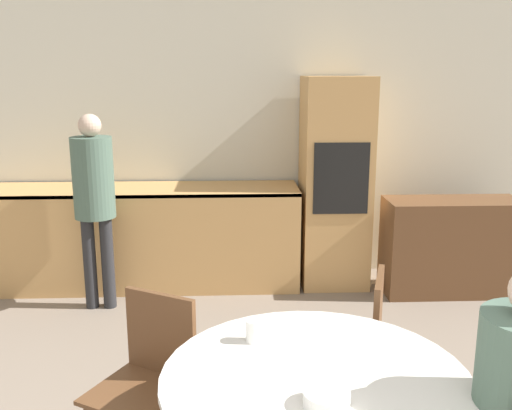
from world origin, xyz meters
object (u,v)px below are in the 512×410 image
(person_standing, at_px, (94,191))
(bowl_near, at_px, (326,399))
(chair_far_left, at_px, (149,375))
(sideboard, at_px, (451,246))
(chair_far_right, at_px, (357,341))
(cup, at_px, (254,331))
(oven_unit, at_px, (335,183))

(person_standing, distance_m, bowl_near, 3.02)
(chair_far_left, bearing_deg, sideboard, 72.95)
(sideboard, xyz_separation_m, chair_far_right, (-1.23, -1.89, 0.09))
(chair_far_left, xyz_separation_m, cup, (0.48, -0.20, 0.31))
(chair_far_right, bearing_deg, oven_unit, -169.12)
(bowl_near, bearing_deg, oven_unit, 79.50)
(oven_unit, bearing_deg, bowl_near, -100.50)
(sideboard, height_order, cup, cup)
(cup, bearing_deg, chair_far_right, 41.82)
(person_standing, relative_size, cup, 16.41)
(cup, bearing_deg, person_standing, 118.10)
(oven_unit, bearing_deg, person_standing, -165.70)
(chair_far_right, distance_m, bowl_near, 1.08)
(chair_far_right, xyz_separation_m, person_standing, (-1.72, 1.68, 0.47))
(chair_far_right, bearing_deg, bowl_near, -0.80)
(person_standing, relative_size, bowl_near, 9.67)
(chair_far_right, xyz_separation_m, cup, (-0.56, -0.50, 0.31))
(bowl_near, bearing_deg, sideboard, 61.52)
(chair_far_right, relative_size, cup, 9.13)
(sideboard, relative_size, cup, 12.05)
(sideboard, bearing_deg, chair_far_right, -123.10)
(chair_far_left, xyz_separation_m, person_standing, (-0.68, 1.98, 0.47))
(sideboard, distance_m, person_standing, 3.02)
(chair_far_left, distance_m, person_standing, 2.15)
(oven_unit, distance_m, person_standing, 2.05)
(sideboard, xyz_separation_m, bowl_near, (-1.56, -2.88, 0.38))
(oven_unit, distance_m, cup, 2.81)
(sideboard, relative_size, chair_far_right, 1.32)
(person_standing, bearing_deg, chair_far_right, -44.24)
(chair_far_right, xyz_separation_m, bowl_near, (-0.33, -0.99, 0.29))
(oven_unit, bearing_deg, cup, -106.95)
(chair_far_left, bearing_deg, chair_far_right, 45.04)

